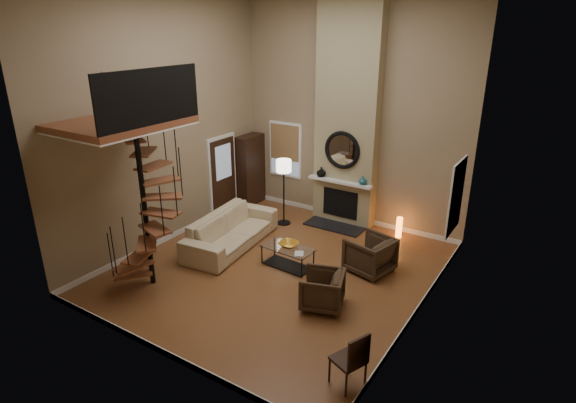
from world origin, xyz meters
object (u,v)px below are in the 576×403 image
Objects in this scene: side_chair at (352,358)px; floor_lamp at (284,171)px; accent_lamp at (399,227)px; armchair_near at (373,256)px; hutch at (250,171)px; sofa at (231,230)px; coffee_table at (287,254)px; armchair_far at (326,290)px.

floor_lamp is at bearing 132.43° from side_chair.
armchair_near is at bearing -86.01° from accent_lamp.
floor_lamp is at bearing -25.14° from hutch.
floor_lamp is 3.30× the size of accent_lamp.
sofa reaches higher than coffee_table.
accent_lamp is at bearing 160.41° from armchair_far.
floor_lamp reaches higher than coffee_table.
armchair_near is 1.68× the size of accent_lamp.
accent_lamp is (0.05, 3.59, -0.10)m from armchair_far.
sofa reaches higher than armchair_near.
armchair_far is at bearing -32.73° from coffee_table.
hutch is 2.85m from sofa.
coffee_table is (2.93, -2.63, -0.67)m from hutch.
side_chair is (5.62, -5.14, -0.42)m from hutch.
hutch is 1.77× the size of coffee_table.
armchair_far is 1.47× the size of accent_lamp.
coffee_table is at bearing -141.45° from armchair_far.
hutch is 7.63m from side_chair.
armchair_near is at bearing -20.48° from floor_lamp.
floor_lamp is 6.00m from side_chair.
side_chair is (1.09, -3.29, 0.17)m from armchair_near.
sofa is 3.24m from armchair_far.
sofa is 3.07× the size of armchair_near.
armchair_near is 1.70m from armchair_far.
accent_lamp is 5.34m from side_chair.
armchair_near reaches higher than coffee_table.
coffee_table is 2.55m from floor_lamp.
armchair_near is 1.78m from coffee_table.
floor_lamp reaches higher than armchair_far.
armchair_far is (-0.19, -1.69, 0.00)m from armchair_near.
side_chair is (4.33, -2.66, 0.13)m from sofa.
floor_lamp is at bearing -163.66° from accent_lamp.
armchair_near is 1.91m from accent_lamp.
side_chair reaches higher than armchair_far.
hutch is at bearing -147.85° from armchair_far.
accent_lamp is at bearing 61.29° from coffee_table.
floor_lamp is at bearing -17.58° from sofa.
armchair_far is at bearing -115.74° from sofa.
side_chair is at bearing 19.82° from armchair_far.
sofa is 3.52× the size of armchair_far.
hutch is 3.99m from coffee_table.
side_chair is at bearing -47.57° from floor_lamp.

